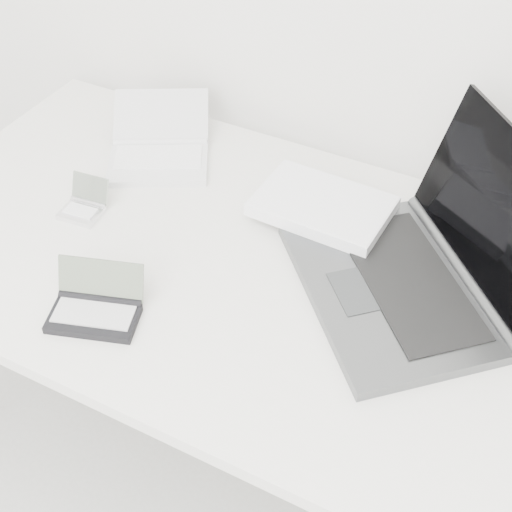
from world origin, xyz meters
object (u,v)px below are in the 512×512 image
at_px(desk, 279,288).
at_px(palmtop_charcoal, 96,308).
at_px(netbook_open_white, 159,150).
at_px(laptop_large, 395,251).

height_order(desk, palmtop_charcoal, palmtop_charcoal).
relative_size(desk, netbook_open_white, 4.65).
xyz_separation_m(laptop_large, palmtop_charcoal, (-0.43, -0.35, -0.03)).
distance_m(laptop_large, palmtop_charcoal, 0.56).
bearing_deg(desk, palmtop_charcoal, -134.06).
xyz_separation_m(desk, netbook_open_white, (-0.41, 0.21, 0.07)).
relative_size(netbook_open_white, palmtop_charcoal, 1.85).
height_order(netbook_open_white, palmtop_charcoal, netbook_open_white).
bearing_deg(desk, laptop_large, 28.87).
bearing_deg(netbook_open_white, desk, -55.85).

